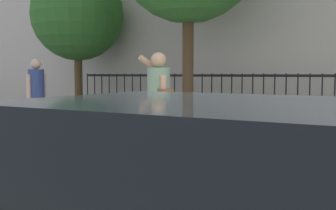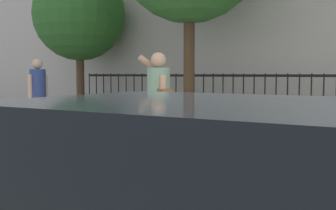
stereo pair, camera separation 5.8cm
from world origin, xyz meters
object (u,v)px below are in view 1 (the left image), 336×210
(pedestrian_walking, at_px, (37,93))
(street_bench, at_px, (94,121))
(street_tree_near, at_px, (77,15))
(pedestrian_on_phone, at_px, (159,102))

(pedestrian_walking, xyz_separation_m, street_bench, (1.58, -0.03, -0.51))
(pedestrian_walking, xyz_separation_m, street_tree_near, (-0.71, 2.25, 2.01))
(street_bench, height_order, street_tree_near, street_tree_near)
(pedestrian_on_phone, height_order, street_bench, pedestrian_on_phone)
(pedestrian_walking, bearing_deg, pedestrian_on_phone, -18.83)
(street_bench, relative_size, street_tree_near, 0.36)
(pedestrian_on_phone, height_order, street_tree_near, street_tree_near)
(street_bench, bearing_deg, pedestrian_on_phone, -29.81)
(pedestrian_on_phone, xyz_separation_m, street_tree_near, (-4.46, 3.53, 2.00))
(pedestrian_walking, height_order, street_tree_near, street_tree_near)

